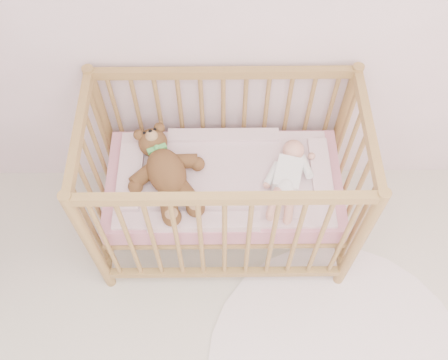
{
  "coord_description": "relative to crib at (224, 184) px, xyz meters",
  "views": [
    {
      "loc": [
        -0.2,
        0.24,
        2.74
      ],
      "look_at": [
        -0.19,
        1.55,
        0.62
      ],
      "focal_mm": 40.0,
      "sensor_mm": 36.0,
      "label": 1
    }
  ],
  "objects": [
    {
      "name": "mattress",
      "position": [
        0.0,
        0.0,
        -0.01
      ],
      "size": [
        1.22,
        0.62,
        0.13
      ],
      "primitive_type": "cube",
      "color": "pink",
      "rests_on": "crib"
    },
    {
      "name": "blanket",
      "position": [
        0.0,
        0.0,
        0.06
      ],
      "size": [
        1.1,
        0.58,
        0.06
      ],
      "primitive_type": null,
      "color": "#F1A6B1",
      "rests_on": "mattress"
    },
    {
      "name": "crib",
      "position": [
        0.0,
        0.0,
        0.0
      ],
      "size": [
        1.36,
        0.76,
        1.0
      ],
      "primitive_type": null,
      "color": "tan",
      "rests_on": "floor"
    },
    {
      "name": "baby",
      "position": [
        0.32,
        -0.02,
        0.14
      ],
      "size": [
        0.36,
        0.55,
        0.12
      ],
      "primitive_type": null,
      "rotation": [
        0.0,
        0.0,
        -0.26
      ],
      "color": "white",
      "rests_on": "blanket"
    },
    {
      "name": "teddy_bear",
      "position": [
        -0.29,
        -0.02,
        0.15
      ],
      "size": [
        0.62,
        0.72,
        0.17
      ],
      "primitive_type": null,
      "rotation": [
        0.0,
        0.0,
        0.41
      ],
      "color": "brown",
      "rests_on": "blanket"
    }
  ]
}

